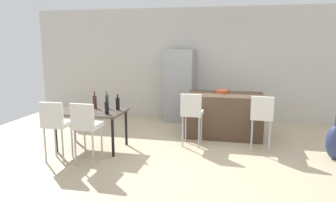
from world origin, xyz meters
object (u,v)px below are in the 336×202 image
Objects in this scene: wine_glass_right at (88,108)px; floor_vase at (336,142)px; wine_bottle_corner at (118,104)px; dining_chair_near at (55,122)px; refrigerator at (180,85)px; dining_chair_far at (86,124)px; kitchen_island at (224,115)px; fruit_bowl at (222,91)px; wine_bottle_middle at (95,102)px; bar_chair_left at (192,111)px; wine_bottle_left at (107,101)px; dining_table at (91,115)px; wine_bottle_end at (107,108)px; bar_chair_middle at (262,114)px.

wine_glass_right is 4.38m from floor_vase.
wine_bottle_corner is at bearing 53.24° from wine_glass_right.
dining_chair_near is 0.57× the size of refrigerator.
dining_chair_far is at bearing -105.80° from refrigerator.
wine_glass_right is at bearing -111.47° from refrigerator.
fruit_bowl is at bearing 115.37° from kitchen_island.
floor_vase is (1.97, -1.02, -0.15)m from kitchen_island.
wine_glass_right is at bearing -76.52° from wine_bottle_middle.
wine_bottle_corner reaches higher than kitchen_island.
dining_chair_far is at bearing -139.40° from bar_chair_left.
floor_vase is (2.03, -1.16, -0.64)m from fruit_bowl.
wine_glass_right is at bearing -99.74° from wine_bottle_left.
wine_bottle_left is 2.48m from refrigerator.
fruit_bowl is at bearing -41.21° from refrigerator.
dining_chair_far reaches higher than floor_vase.
dining_chair_far is at bearing -69.83° from dining_table.
dining_table is 0.37m from wine_glass_right.
dining_table is at bearing -115.45° from refrigerator.
wine_glass_right reaches higher than dining_table.
wine_bottle_end is at bearing 78.01° from dining_chair_far.
fruit_bowl reaches higher than floor_vase.
dining_chair_far is 3.51× the size of wine_bottle_end.
refrigerator is (0.76, 2.37, 0.06)m from wine_bottle_corner.
wine_glass_right is (0.13, -0.54, -0.00)m from wine_bottle_middle.
wine_bottle_left is at bearing 56.63° from dining_table.
floor_vase is at bearing 3.17° from wine_bottle_corner.
kitchen_island is at bearing 25.88° from wine_bottle_middle.
bar_chair_left reaches higher than wine_glass_right.
dining_chair_near and dining_chair_far have the same top height.
refrigerator is (-1.92, 1.99, 0.22)m from bar_chair_middle.
wine_bottle_left is at bearing -114.32° from refrigerator.
dining_chair_far is (0.28, -0.76, 0.03)m from dining_table.
wine_bottle_middle is (-0.32, 1.00, 0.17)m from dining_chair_far.
wine_glass_right is at bearing -170.60° from floor_vase.
wine_bottle_middle reaches higher than bar_chair_middle.
dining_table is 0.68× the size of refrigerator.
dining_table is (-2.42, -1.43, 0.20)m from kitchen_island.
floor_vase is at bearing -27.53° from kitchen_island.
dining_chair_near is at bearing -127.89° from wine_bottle_corner.
wine_bottle_middle reaches higher than wine_bottle_corner.
bar_chair_left is at bearing -180.00° from bar_chair_middle.
wine_bottle_left reaches higher than dining_chair_far.
fruit_bowl is at bearing 41.81° from wine_bottle_end.
fruit_bowl is at bearing 62.18° from bar_chair_left.
wine_glass_right is at bearing -72.99° from dining_table.
dining_chair_far is (-2.14, -2.19, 0.24)m from kitchen_island.
kitchen_island is at bearing 30.63° from dining_table.
bar_chair_middle reaches higher than floor_vase.
bar_chair_left is 3.20× the size of wine_bottle_left.
bar_chair_left is 1.15m from fruit_bowl.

